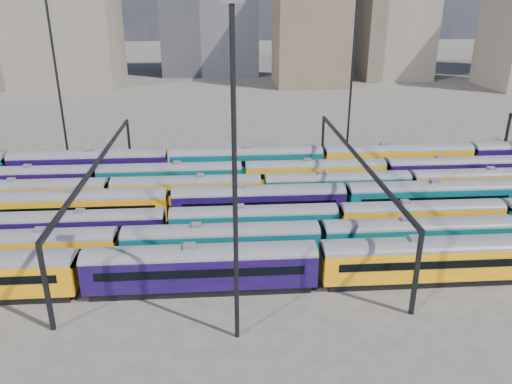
{
  "coord_description": "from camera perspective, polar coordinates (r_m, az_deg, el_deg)",
  "views": [
    {
      "loc": [
        -5.83,
        -54.88,
        25.54
      ],
      "look_at": [
        -1.82,
        1.62,
        3.0
      ],
      "focal_mm": 35.0,
      "sensor_mm": 36.0,
      "label": 1
    }
  ],
  "objects": [
    {
      "name": "mast_1",
      "position": [
        81.42,
        -21.78,
        12.03
      ],
      "size": [
        1.4,
        0.5,
        25.6
      ],
      "color": "black",
      "rests_on": "ground"
    },
    {
      "name": "rake_0",
      "position": [
        45.97,
        -6.32,
        -8.11
      ],
      "size": [
        150.81,
        3.15,
        5.31
      ],
      "color": "black",
      "rests_on": "ground"
    },
    {
      "name": "rake_5",
      "position": [
        69.2,
        -9.76,
        1.99
      ],
      "size": [
        99.52,
        2.92,
        4.9
      ],
      "color": "black",
      "rests_on": "ground"
    },
    {
      "name": "rake_4",
      "position": [
        64.37,
        0.77,
        0.73
      ],
      "size": [
        116.4,
        2.84,
        4.77
      ],
      "color": "black",
      "rests_on": "ground"
    },
    {
      "name": "rake_1",
      "position": [
        50.41,
        -3.98,
        -5.43
      ],
      "size": [
        140.74,
        2.94,
        4.95
      ],
      "color": "black",
      "rests_on": "ground"
    },
    {
      "name": "rake_2",
      "position": [
        55.32,
        -10.12,
        -3.35
      ],
      "size": [
        113.18,
        2.76,
        4.64
      ],
      "color": "black",
      "rests_on": "ground"
    },
    {
      "name": "rake_3",
      "position": [
        59.59,
        0.32,
        -0.82
      ],
      "size": [
        105.01,
        3.08,
        5.18
      ],
      "color": "black",
      "rests_on": "ground"
    },
    {
      "name": "ground",
      "position": [
        60.82,
        1.82,
        -3.14
      ],
      "size": [
        500.0,
        500.0,
        0.0
      ],
      "primitive_type": "plane",
      "color": "#48423C",
      "rests_on": "ground"
    },
    {
      "name": "gantry_1",
      "position": [
        59.71,
        -17.58,
        2.35
      ],
      "size": [
        0.35,
        40.35,
        8.03
      ],
      "color": "black",
      "rests_on": "ground"
    },
    {
      "name": "gantry_2",
      "position": [
        60.12,
        11.44,
        3.08
      ],
      "size": [
        0.35,
        40.35,
        8.03
      ],
      "color": "black",
      "rests_on": "ground"
    },
    {
      "name": "mast_2",
      "position": [
        34.87,
        -2.47,
        2.3
      ],
      "size": [
        1.4,
        0.5,
        25.6
      ],
      "color": "black",
      "rests_on": "ground"
    },
    {
      "name": "rake_6",
      "position": [
        74.95,
        7.64,
        3.95
      ],
      "size": [
        135.72,
        3.31,
        5.59
      ],
      "color": "black",
      "rests_on": "ground"
    },
    {
      "name": "mast_3",
      "position": [
        82.4,
        10.92,
        13.25
      ],
      "size": [
        1.4,
        0.5,
        25.6
      ],
      "color": "black",
      "rests_on": "ground"
    }
  ]
}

